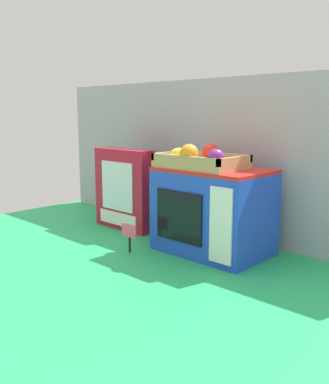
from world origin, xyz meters
The scene contains 6 objects.
ground_plane centered at (0.00, 0.00, 0.00)m, with size 1.70×1.70×0.00m, color #219E54.
display_back_panel centered at (0.00, 0.21, 0.30)m, with size 1.61×0.03×0.60m, color #A0A3A8.
toy_microwave centered at (0.21, 0.02, 0.14)m, with size 0.37×0.25×0.29m.
food_groups_crate centered at (0.18, -0.01, 0.32)m, with size 0.28×0.18×0.08m.
cookie_set_box centered at (-0.24, 0.02, 0.16)m, with size 0.29×0.08×0.33m.
price_sign centered at (0.01, -0.19, 0.07)m, with size 0.07×0.01×0.10m.
Camera 1 is at (1.07, -1.12, 0.47)m, focal length 40.22 mm.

